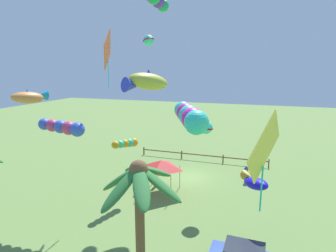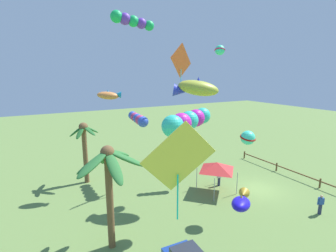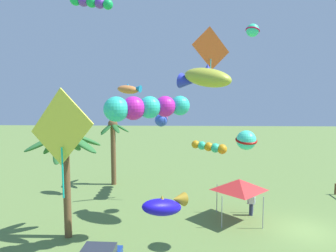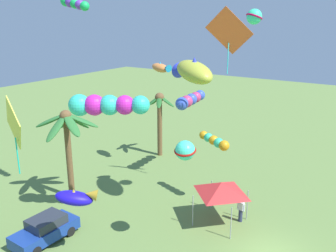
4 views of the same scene
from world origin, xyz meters
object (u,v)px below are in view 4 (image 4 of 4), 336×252
Objects in this scene: kite_diamond_8 at (14,125)px; kite_fish_9 at (192,72)px; parked_car_0 at (45,229)px; kite_tube_0 at (106,105)px; kite_ball_1 at (254,17)px; kite_diamond_7 at (229,32)px; kite_ball_10 at (185,150)px; palm_tree_0 at (67,131)px; palm_tree_1 at (160,112)px; kite_tube_5 at (74,3)px; kite_tube_2 at (190,100)px; spectator_0 at (241,210)px; festival_tent at (221,188)px; kite_tube_4 at (215,141)px; kite_fish_6 at (77,197)px; kite_fish_3 at (161,68)px.

kite_fish_9 is at bearing -38.57° from kite_diamond_8.
parked_car_0 is 0.88× the size of kite_tube_0.
kite_fish_9 is (-1.13, 3.30, -3.23)m from kite_ball_1.
kite_diamond_7 reaches higher than kite_ball_10.
palm_tree_1 is at bearing -2.71° from palm_tree_0.
kite_fish_9 is 3.03× the size of kite_ball_10.
palm_tree_0 is 5.78m from kite_diamond_8.
kite_tube_2 is at bearing -23.26° from kite_tube_5.
kite_ball_10 is (-4.70, 1.48, 5.27)m from spectator_0.
kite_tube_4 is (2.38, 1.72, 2.12)m from festival_tent.
kite_fish_9 is at bearing 168.09° from kite_diamond_7.
palm_tree_0 is at bearing 177.29° from palm_tree_1.
kite_diamond_8 is at bearing 93.81° from kite_fish_6.
kite_tube_0 is (-11.75, -4.28, 3.50)m from palm_tree_1.
kite_diamond_8 is at bearing -179.17° from kite_tube_5.
kite_fish_9 is at bearing -64.56° from kite_tube_5.
kite_tube_2 is 1.46× the size of kite_tube_4.
spectator_0 is at bearing -69.47° from kite_tube_5.
kite_tube_0 is at bearing 17.52° from kite_fish_6.
kite_tube_5 is at bearing 113.32° from kite_ball_1.
kite_tube_0 reaches higher than palm_tree_0.
parked_car_0 is 0.89× the size of kite_diamond_7.
kite_diamond_7 is (2.40, 2.56, -0.94)m from kite_ball_1.
kite_tube_4 is 12.83m from kite_diamond_8.
kite_tube_2 reaches higher than spectator_0.
kite_diamond_7 reaches higher than kite_fish_3.
palm_tree_0 is 4.18× the size of spectator_0.
parked_car_0 is 15.12m from kite_fish_3.
kite_tube_0 is at bearing 177.45° from kite_tube_2.
kite_ball_1 is 0.58× the size of kite_fish_6.
kite_ball_1 reaches higher than spectator_0.
palm_tree_1 is 1.55× the size of parked_car_0.
palm_tree_0 reaches higher than festival_tent.
kite_ball_10 is (-5.21, 1.35, -6.71)m from kite_ball_1.
kite_diamond_7 is at bearing -28.55° from parked_car_0.
kite_fish_9 reaches higher than kite_fish_6.
kite_tube_5 reaches higher than palm_tree_1.
kite_tube_4 is at bearing -128.66° from kite_tube_2.
parked_car_0 is 12.20m from kite_tube_4.
palm_tree_1 is 5.59m from kite_fish_3.
kite_diamond_8 is at bearing -161.48° from palm_tree_0.
kite_tube_0 is 5.69m from kite_ball_10.
kite_ball_1 is 10.81m from kite_tube_5.
kite_diamond_7 is (-1.49, -6.51, 3.00)m from kite_fish_3.
kite_fish_6 is 0.52× the size of kite_diamond_7.
festival_tent is at bearing -122.83° from kite_fish_3.
kite_ball_10 is (-3.84, 0.44, 3.61)m from festival_tent.
kite_fish_9 is (3.14, -6.60, -4.03)m from kite_tube_5.
spectator_0 is (3.67, -11.67, -4.30)m from palm_tree_0.
palm_tree_0 is 14.48m from kite_ball_1.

